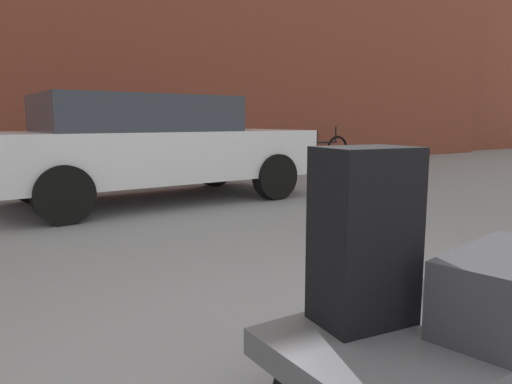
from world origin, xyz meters
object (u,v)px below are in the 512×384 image
object	(u,v)px
duffel_bag_charcoal_front_left	(508,289)
suitcase_black_rear_right	(364,236)
luggage_cart	(429,343)
parked_car	(151,146)
bicycle_leaning	(323,150)
bollard_kerb_near	(211,165)
bollard_kerb_mid	(281,161)

from	to	relation	value
duffel_bag_charcoal_front_left	suitcase_black_rear_right	distance (m)	0.56
luggage_cart	duffel_bag_charcoal_front_left	size ratio (longest dim) A/B	1.82
parked_car	bicycle_leaning	size ratio (longest dim) A/B	2.48
luggage_cart	bollard_kerb_near	size ratio (longest dim) A/B	1.95
duffel_bag_charcoal_front_left	luggage_cart	bearing A→B (deg)	134.61
suitcase_black_rear_right	bicycle_leaning	size ratio (longest dim) A/B	0.38
bicycle_leaning	bollard_kerb_mid	xyz separation A→B (m)	(-2.42, -1.55, -0.06)
luggage_cart	bollard_kerb_mid	size ratio (longest dim) A/B	1.95
bollard_kerb_mid	bicycle_leaning	bearing A→B (deg)	32.75
bollard_kerb_mid	bollard_kerb_near	bearing A→B (deg)	180.00
bollard_kerb_near	bollard_kerb_mid	bearing A→B (deg)	0.00
luggage_cart	suitcase_black_rear_right	world-z (taller)	suitcase_black_rear_right
luggage_cart	bollard_kerb_mid	bearing A→B (deg)	58.24
duffel_bag_charcoal_front_left	bollard_kerb_near	xyz separation A→B (m)	(2.24, 6.68, -0.17)
parked_car	bollard_kerb_near	bearing A→B (deg)	40.51
luggage_cart	bicycle_leaning	world-z (taller)	bicycle_leaning
duffel_bag_charcoal_front_left	bicycle_leaning	xyz separation A→B (m)	(6.23, 8.24, -0.11)
bicycle_leaning	bollard_kerb_near	world-z (taller)	bicycle_leaning
suitcase_black_rear_right	bollard_kerb_near	world-z (taller)	suitcase_black_rear_right
duffel_bag_charcoal_front_left	bollard_kerb_mid	xyz separation A→B (m)	(3.82, 6.68, -0.17)
duffel_bag_charcoal_front_left	parked_car	bearing A→B (deg)	72.61
luggage_cart	suitcase_black_rear_right	size ratio (longest dim) A/B	1.82
luggage_cart	parked_car	size ratio (longest dim) A/B	0.28
luggage_cart	bicycle_leaning	distance (m)	10.35
luggage_cart	bollard_kerb_near	xyz separation A→B (m)	(2.47, 6.53, 0.04)
parked_car	bicycle_leaning	world-z (taller)	parked_car
parked_car	suitcase_black_rear_right	bearing A→B (deg)	-101.65
bollard_kerb_mid	luggage_cart	bearing A→B (deg)	-121.76
suitcase_black_rear_right	parked_car	xyz separation A→B (m)	(1.02, 4.96, 0.09)
duffel_bag_charcoal_front_left	bicycle_leaning	bearing A→B (deg)	42.07
bollard_kerb_near	bollard_kerb_mid	size ratio (longest dim) A/B	1.00
suitcase_black_rear_right	bollard_kerb_mid	bearing A→B (deg)	63.38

